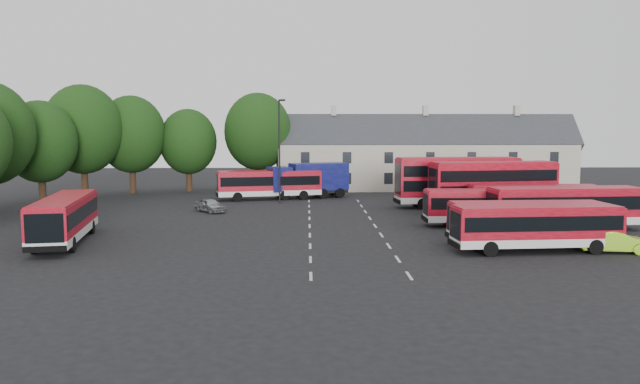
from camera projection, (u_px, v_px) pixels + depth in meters
The scene contains 17 objects.
ground at pixel (310, 230), 45.46m from camera, with size 140.00×140.00×0.00m, color black.
lane_markings at pixel (342, 226), 47.50m from camera, with size 5.15×33.80×0.01m.
treeline at pixel (106, 135), 63.59m from camera, with size 29.92×32.59×12.01m.
terrace_houses at pixel (425, 157), 75.17m from camera, with size 35.70×7.13×10.06m.
bus_row_a at pixel (536, 224), 37.46m from camera, with size 10.16×3.02×2.83m.
bus_row_b at pixel (527, 219), 39.85m from camera, with size 9.85×2.59×2.77m.
bus_row_c at pixel (565, 204), 45.48m from camera, with size 11.29×3.47×3.14m.
bus_row_d at pixel (491, 204), 47.19m from camera, with size 9.94×2.33×2.81m.
bus_row_e at pixel (534, 199), 50.23m from camera, with size 10.30×2.91×2.88m.
bus_dd_south at pixel (493, 184), 54.28m from camera, with size 11.25×4.11×4.51m.
bus_dd_north at pixel (457, 179), 58.29m from camera, with size 11.61×3.66×4.68m.
bus_west at pixel (64, 216), 40.41m from camera, with size 4.11×10.84×3.00m.
bus_north at pixel (269, 182), 64.63m from camera, with size 10.91×4.64×3.01m.
box_truck at pixel (309, 179), 66.11m from camera, with size 8.77×5.26×3.66m.
silver_car at pixel (210, 205), 55.19m from camera, with size 1.43×3.57×1.22m, color #A3A7AB.
lime_car at pixel (614, 241), 37.41m from camera, with size 1.44×4.14×1.36m, color #8CC81E.
lamppost at pixel (280, 148), 61.33m from camera, with size 0.71×0.42×10.21m.
Camera 1 is at (-0.17, -44.93, 7.55)m, focal length 35.00 mm.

